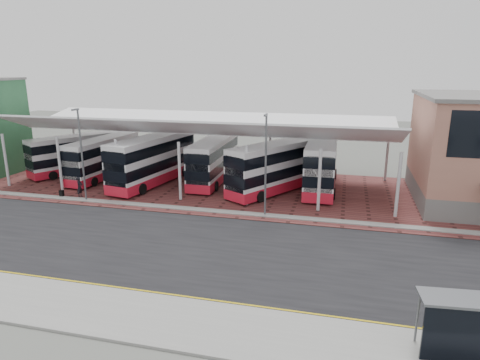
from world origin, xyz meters
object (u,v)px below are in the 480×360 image
(bus_4, at_px, (276,168))
(bus_5, at_px, (322,164))
(bus_0, at_px, (76,154))
(pedestrian, at_px, (80,187))
(bus_1, at_px, (103,158))
(bus_3, at_px, (214,161))
(bus_2, at_px, (153,160))
(bus_shelter, at_px, (467,324))

(bus_4, relative_size, bus_5, 0.94)
(bus_0, relative_size, pedestrian, 5.30)
(bus_1, xyz_separation_m, bus_4, (18.36, -0.55, 0.20))
(bus_3, relative_size, bus_5, 0.92)
(pedestrian, bearing_deg, bus_3, -56.64)
(bus_1, distance_m, bus_4, 18.37)
(bus_5, relative_size, pedestrian, 6.21)
(bus_1, relative_size, pedestrian, 5.55)
(bus_3, distance_m, bus_5, 10.71)
(bus_4, bearing_deg, bus_2, -147.53)
(bus_2, height_order, bus_5, bus_2)
(bus_0, bearing_deg, bus_5, 31.24)
(bus_3, bearing_deg, bus_2, -159.62)
(bus_5, bearing_deg, bus_0, -179.79)
(bus_0, xyz_separation_m, bus_2, (10.07, -1.99, 0.30))
(bus_3, height_order, bus_4, bus_4)
(bus_0, xyz_separation_m, bus_4, (22.39, -1.70, 0.22))
(bus_0, xyz_separation_m, bus_3, (15.68, 0.18, 0.11))
(bus_2, bearing_deg, bus_shelter, -31.86)
(bus_4, xyz_separation_m, pedestrian, (-16.79, -6.12, -1.35))
(bus_shelter, bearing_deg, bus_2, 132.52)
(bus_4, bearing_deg, bus_3, -164.52)
(bus_2, bearing_deg, bus_1, -177.49)
(bus_1, height_order, bus_shelter, bus_1)
(bus_0, height_order, bus_2, bus_2)
(bus_0, distance_m, bus_2, 10.27)
(bus_5, distance_m, pedestrian, 22.42)
(bus_1, height_order, bus_4, bus_4)
(bus_shelter, bearing_deg, bus_4, 112.16)
(bus_0, bearing_deg, bus_4, 25.85)
(bus_5, height_order, pedestrian, bus_5)
(bus_4, height_order, bus_5, bus_5)
(bus_4, bearing_deg, pedestrian, -128.85)
(bus_2, relative_size, bus_5, 1.02)
(bus_1, height_order, pedestrian, bus_1)
(bus_4, xyz_separation_m, bus_5, (3.99, 2.19, 0.07))
(bus_5, bearing_deg, bus_3, -179.21)
(bus_2, distance_m, bus_shelter, 31.85)
(bus_0, relative_size, bus_1, 0.95)
(bus_4, bearing_deg, bus_shelter, -31.53)
(bus_2, xyz_separation_m, bus_5, (16.31, 2.48, -0.01))
(bus_3, bearing_deg, bus_1, -174.25)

